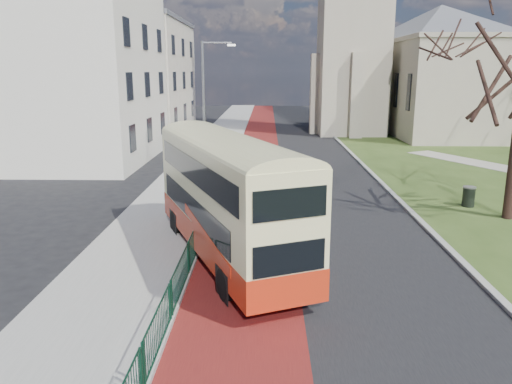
{
  "coord_description": "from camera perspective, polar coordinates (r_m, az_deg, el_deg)",
  "views": [
    {
      "loc": [
        -0.5,
        -13.84,
        6.34
      ],
      "look_at": [
        -0.89,
        3.96,
        2.0
      ],
      "focal_mm": 35.0,
      "sensor_mm": 36.0,
      "label": 1
    }
  ],
  "objects": [
    {
      "name": "streetlamp",
      "position": [
        32.12,
        -5.73,
        10.51
      ],
      "size": [
        2.13,
        0.18,
        8.0
      ],
      "color": "gray",
      "rests_on": "pavement_west"
    },
    {
      "name": "street_block_near",
      "position": [
        38.3,
        -19.93,
        13.16
      ],
      "size": [
        10.3,
        14.3,
        13.0
      ],
      "color": "silver",
      "rests_on": "ground"
    },
    {
      "name": "bus_lane",
      "position": [
        34.43,
        0.07,
        3.09
      ],
      "size": [
        3.4,
        120.0,
        0.01
      ],
      "primitive_type": "cube",
      "color": "#591414",
      "rests_on": "ground"
    },
    {
      "name": "ground",
      "position": [
        15.23,
        3.07,
        -10.92
      ],
      "size": [
        160.0,
        160.0,
        0.0
      ],
      "primitive_type": "plane",
      "color": "black",
      "rests_on": "ground"
    },
    {
      "name": "street_block_far",
      "position": [
        53.57,
        -13.68,
        12.7
      ],
      "size": [
        10.3,
        16.3,
        11.5
      ],
      "color": "beige",
      "rests_on": "ground"
    },
    {
      "name": "bus",
      "position": [
        16.73,
        -3.4,
        -0.05
      ],
      "size": [
        5.96,
        10.05,
        4.15
      ],
      "rotation": [
        0.0,
        0.0,
        0.4
      ],
      "color": "#B62810",
      "rests_on": "ground"
    },
    {
      "name": "pedestrian_railing",
      "position": [
        18.91,
        -6.27,
        -4.2
      ],
      "size": [
        0.07,
        24.0,
        1.12
      ],
      "color": "#0D3926",
      "rests_on": "ground"
    },
    {
      "name": "kerb_east",
      "position": [
        36.98,
        11.54,
        3.65
      ],
      "size": [
        0.25,
        80.0,
        0.13
      ],
      "primitive_type": "cube",
      "color": "#999993",
      "rests_on": "ground"
    },
    {
      "name": "litter_bin",
      "position": [
        25.76,
        23.13,
        -0.47
      ],
      "size": [
        0.67,
        0.67,
        0.97
      ],
      "rotation": [
        0.0,
        0.0,
        0.12
      ],
      "color": "black",
      "rests_on": "grass_green"
    },
    {
      "name": "road_carriageway",
      "position": [
        34.48,
        4.56,
        3.06
      ],
      "size": [
        9.0,
        120.0,
        0.01
      ],
      "primitive_type": "cube",
      "color": "black",
      "rests_on": "ground"
    },
    {
      "name": "pavement_west",
      "position": [
        34.71,
        -6.23,
        3.19
      ],
      "size": [
        4.0,
        120.0,
        0.12
      ],
      "primitive_type": "cube",
      "color": "gray",
      "rests_on": "ground"
    },
    {
      "name": "kerb_west",
      "position": [
        34.51,
        -2.93,
        3.2
      ],
      "size": [
        0.25,
        120.0,
        0.13
      ],
      "primitive_type": "cube",
      "color": "#999993",
      "rests_on": "ground"
    }
  ]
}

